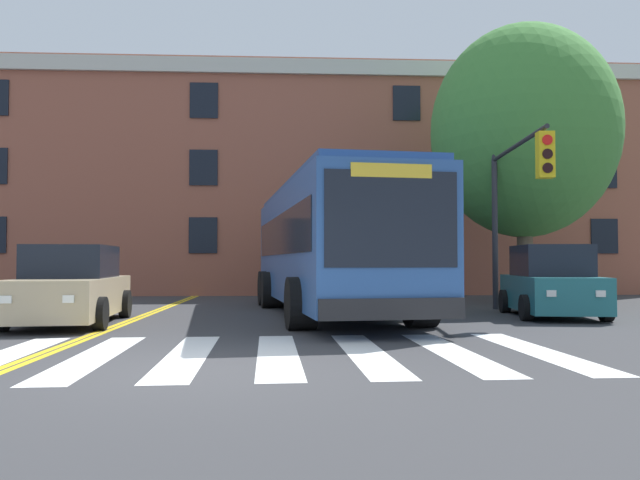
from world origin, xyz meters
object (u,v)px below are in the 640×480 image
car_grey_behind_bus (314,274)px  street_tree_curbside_large (524,132)px  car_teal_far_lane (551,284)px  traffic_light_near_corner (515,188)px  city_bus (329,245)px  car_tan_near_lane (71,288)px

car_grey_behind_bus → street_tree_curbside_large: size_ratio=0.47×
car_teal_far_lane → traffic_light_near_corner: traffic_light_near_corner is taller
traffic_light_near_corner → street_tree_curbside_large: street_tree_curbside_large is taller
car_teal_far_lane → traffic_light_near_corner: bearing=148.1°
car_teal_far_lane → street_tree_curbside_large: street_tree_curbside_large is taller
city_bus → car_teal_far_lane: city_bus is taller
city_bus → street_tree_curbside_large: street_tree_curbside_large is taller
car_teal_far_lane → car_tan_near_lane: bearing=-174.3°
city_bus → traffic_light_near_corner: 4.90m
street_tree_curbside_large → city_bus: bearing=-150.8°
city_bus → car_tan_near_lane: city_bus is taller
car_teal_far_lane → street_tree_curbside_large: size_ratio=0.43×
traffic_light_near_corner → street_tree_curbside_large: (1.87, 4.18, 2.33)m
car_teal_far_lane → car_grey_behind_bus: 10.97m
car_grey_behind_bus → car_teal_far_lane: bearing=-60.7°
car_teal_far_lane → car_grey_behind_bus: bearing=119.3°
car_tan_near_lane → car_grey_behind_bus: size_ratio=1.11×
city_bus → car_grey_behind_bus: 8.64m
city_bus → car_grey_behind_bus: city_bus is taller
car_tan_near_lane → car_teal_far_lane: (11.13, 1.11, 0.03)m
traffic_light_near_corner → car_grey_behind_bus: bearing=117.0°
traffic_light_near_corner → car_teal_far_lane: bearing=-31.9°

